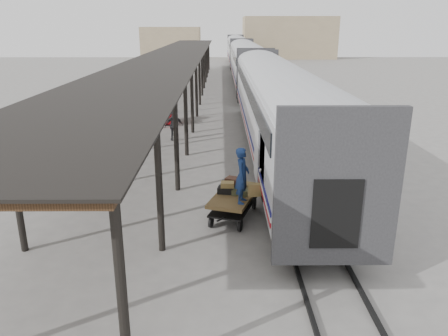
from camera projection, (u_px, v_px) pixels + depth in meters
ground at (209, 221)px, 14.97m from camera, size 160.00×160.00×0.00m
train at (247, 62)px, 46.25m from camera, size 3.45×76.01×4.01m
canopy at (175, 55)px, 36.50m from camera, size 4.90×64.30×4.15m
rails at (247, 86)px, 47.27m from camera, size 1.54×150.00×0.12m
building_far at (288, 37)px, 87.91m from camera, size 18.00×10.00×8.00m
building_left at (171, 42)px, 91.86m from camera, size 12.00×8.00×6.00m
baggage_cart at (234, 200)px, 15.04m from camera, size 1.93×2.67×0.86m
suitcase_stack at (234, 186)px, 15.31m from camera, size 1.42×1.16×0.42m
luggage_tug at (167, 113)px, 29.63m from camera, size 1.26×1.83×1.51m
porter at (242, 175)px, 14.06m from camera, size 0.59×0.76×1.85m
pedestrian at (174, 126)px, 25.13m from camera, size 1.11×0.67×1.77m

